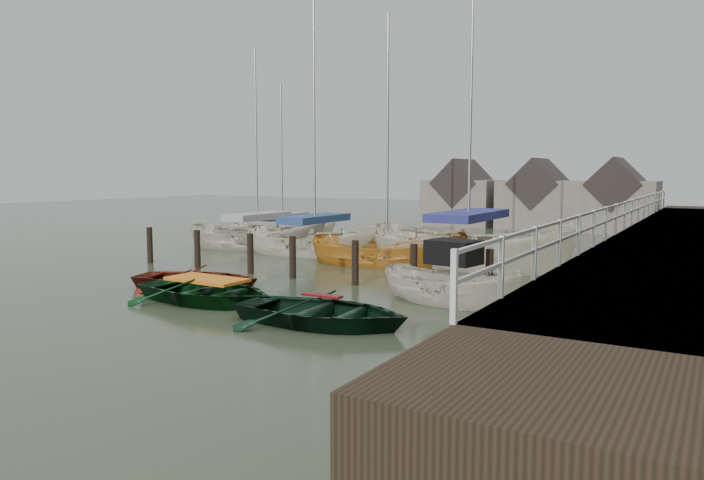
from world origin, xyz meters
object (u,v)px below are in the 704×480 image
Objects in this scene: sailboat_c at (387,264)px; sailboat_d at (468,264)px; rowboat_green at (208,302)px; sailboat_e at (283,241)px; rowboat_dkgreen at (322,324)px; rowboat_red at (198,288)px; sailboat_b at (315,253)px; motorboat at (450,300)px; sailboat_a at (258,247)px.

sailboat_d is (2.81, 1.18, 0.05)m from sailboat_c.
sailboat_e reaches higher than rowboat_green.
sailboat_c reaches higher than rowboat_dkgreen.
sailboat_d is (5.50, 8.46, 0.06)m from rowboat_red.
rowboat_red is 8.35m from sailboat_b.
sailboat_b reaches higher than sailboat_c.
sailboat_b is at bearing -9.44° from rowboat_red.
rowboat_dkgreen is 0.31× the size of sailboat_d.
motorboat is 0.42× the size of sailboat_c.
motorboat is at bearing -143.76° from sailboat_e.
sailboat_b is (3.60, -0.58, 0.00)m from sailboat_a.
sailboat_c is at bearing -126.06° from sailboat_a.
motorboat is at bearing -144.27° from sailboat_a.
sailboat_a is (-6.69, 10.31, 0.06)m from rowboat_green.
sailboat_b is at bearing 18.78° from rowboat_green.
rowboat_green is 14.72m from sailboat_e.
sailboat_b reaches higher than rowboat_green.
sailboat_b is at bearing -144.33° from sailboat_e.
sailboat_d reaches higher than sailboat_e.
sailboat_c is (3.96, -0.97, -0.05)m from sailboat_b.
rowboat_dkgreen is at bearing -172.74° from sailboat_c.
sailboat_b reaches higher than sailboat_e.
sailboat_b reaches higher than sailboat_a.
sailboat_e is (-4.09, 3.12, -0.00)m from sailboat_b.
sailboat_c is (7.56, -1.55, -0.05)m from sailboat_a.
rowboat_green is 8.80m from sailboat_c.
sailboat_a reaches higher than motorboat.
rowboat_red is 0.28× the size of sailboat_d.
sailboat_a is at bearing 69.90° from motorboat.
sailboat_d is at bearing -121.99° from sailboat_e.
rowboat_dkgreen is 0.48× the size of sailboat_e.
rowboat_green is at bearing 79.31° from rowboat_dkgreen.
sailboat_b reaches higher than rowboat_red.
rowboat_red is 12.57m from sailboat_e.
sailboat_d reaches higher than rowboat_green.
sailboat_c is at bearing -38.47° from rowboat_red.
sailboat_c is at bearing -4.53° from rowboat_green.
rowboat_green is at bearing -167.78° from sailboat_e.
sailboat_b is at bearing 30.97° from rowboat_dkgreen.
rowboat_green is 12.29m from sailboat_a.
rowboat_red is 0.31× the size of sailboat_b.
sailboat_b is 0.91× the size of sailboat_d.
sailboat_e is at bearing 81.18° from sailboat_d.
sailboat_b is (-8.77, 6.50, -0.04)m from motorboat.
sailboat_c is (-4.81, 5.53, -0.09)m from motorboat.
rowboat_dkgreen is 10.42m from sailboat_d.
sailboat_a reaches higher than rowboat_green.
sailboat_d is at bearing -93.41° from sailboat_b.
sailboat_d reaches higher than sailboat_b.
rowboat_red is 6.16m from rowboat_dkgreen.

